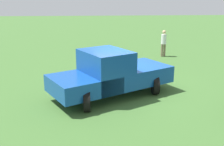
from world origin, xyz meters
name	(u,v)px	position (x,y,z in m)	size (l,w,h in m)	color
ground_plane	(126,89)	(0.00, 0.00, 0.00)	(80.00, 80.00, 0.00)	#3D662D
pickup_truck	(109,73)	(-0.69, 0.72, 0.91)	(3.89, 4.98, 1.79)	black
person_bystander	(164,42)	(5.99, -3.07, 0.92)	(0.42, 0.42, 1.63)	#7A6B51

